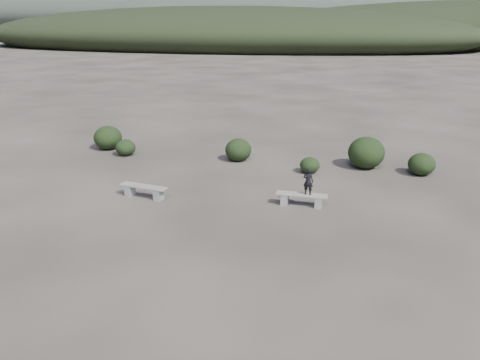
# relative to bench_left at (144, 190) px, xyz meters

# --- Properties ---
(ground) EXTENTS (1200.00, 1200.00, 0.00)m
(ground) POSITION_rel_bench_left_xyz_m (3.34, -3.75, -0.29)
(ground) COLOR #2C2722
(ground) RESTS_ON ground
(bench_left) EXTENTS (1.95, 0.69, 0.48)m
(bench_left) POSITION_rel_bench_left_xyz_m (0.00, 0.00, 0.00)
(bench_left) COLOR slate
(bench_left) RESTS_ON ground
(bench_right) EXTENTS (1.86, 0.39, 0.47)m
(bench_right) POSITION_rel_bench_left_xyz_m (5.93, 0.53, -0.01)
(bench_right) COLOR slate
(bench_right) RESTS_ON ground
(seated_person) EXTENTS (0.40, 0.30, 1.01)m
(seated_person) POSITION_rel_bench_left_xyz_m (6.14, 0.53, 0.68)
(seated_person) COLOR black
(seated_person) RESTS_ON bench_right
(shrub_a) EXTENTS (0.98, 0.98, 0.80)m
(shrub_a) POSITION_rel_bench_left_xyz_m (-3.28, 5.14, 0.11)
(shrub_a) COLOR black
(shrub_a) RESTS_ON ground
(shrub_b) EXTENTS (1.25, 1.25, 1.07)m
(shrub_b) POSITION_rel_bench_left_xyz_m (2.38, 5.54, 0.25)
(shrub_b) COLOR black
(shrub_b) RESTS_ON ground
(shrub_c) EXTENTS (0.88, 0.88, 0.70)m
(shrub_c) POSITION_rel_bench_left_xyz_m (5.88, 4.44, 0.06)
(shrub_c) COLOR black
(shrub_c) RESTS_ON ground
(shrub_d) EXTENTS (1.64, 1.64, 1.43)m
(shrub_d) POSITION_rel_bench_left_xyz_m (8.28, 5.76, 0.43)
(shrub_d) COLOR black
(shrub_d) RESTS_ON ground
(shrub_e) EXTENTS (1.16, 1.16, 0.96)m
(shrub_e) POSITION_rel_bench_left_xyz_m (10.62, 5.28, 0.19)
(shrub_e) COLOR black
(shrub_e) RESTS_ON ground
(shrub_f) EXTENTS (1.44, 1.44, 1.21)m
(shrub_f) POSITION_rel_bench_left_xyz_m (-4.68, 6.01, 0.32)
(shrub_f) COLOR black
(shrub_f) RESTS_ON ground
(mountain_ridges) EXTENTS (500.00, 400.00, 56.00)m
(mountain_ridges) POSITION_rel_bench_left_xyz_m (-4.14, 335.31, 10.55)
(mountain_ridges) COLOR black
(mountain_ridges) RESTS_ON ground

